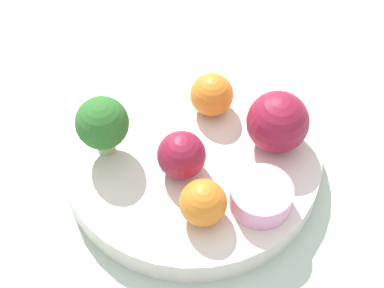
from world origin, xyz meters
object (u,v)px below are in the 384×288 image
Objects in this scene: apple_red at (278,123)px; small_cup at (261,196)px; apple_green at (181,155)px; broccoli at (102,124)px; bowl at (192,159)px; orange_back at (200,203)px; orange_front at (212,95)px.

small_cup is at bearing 157.36° from apple_red.
apple_red reaches higher than small_cup.
broccoli is at bearing 64.21° from apple_green.
orange_back reaches higher than bowl.
apple_red is 0.11m from orange_back.
apple_green reaches higher than orange_front.
broccoli is 1.50× the size of orange_front.
orange_back is (-0.09, -0.08, -0.02)m from broccoli.
apple_green is at bearing 102.14° from apple_red.
apple_green is 1.05× the size of orange_front.
apple_red reaches higher than orange_front.
bowl is 3.86× the size of broccoli.
apple_red is at bearing -132.44° from orange_front.
orange_front is 0.13m from orange_back.
orange_back is (-0.07, 0.09, -0.01)m from apple_red.
bowl is at bearing -2.39° from orange_back.
broccoli reaches higher than small_cup.
orange_front is (0.04, -0.11, -0.02)m from broccoli.
apple_red is at bearing -77.86° from apple_green.
bowl is at bearing -98.36° from broccoli.
apple_red is 1.06× the size of small_cup.
broccoli is 0.12m from orange_back.
apple_red is 1.38× the size of orange_front.
apple_red is at bearing -94.63° from broccoli.
small_cup is at bearing -167.03° from orange_front.
apple_green is 1.08× the size of orange_back.
apple_red is 0.08m from small_cup.
small_cup is at bearing -120.78° from broccoli.
small_cup is (-0.07, -0.05, 0.03)m from bowl.
orange_front is at bearing -13.40° from orange_back.
apple_green is 0.81× the size of small_cup.
bowl is 4.21× the size of apple_red.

